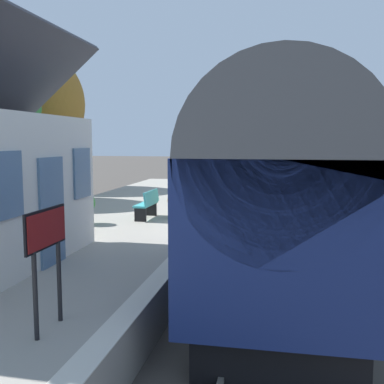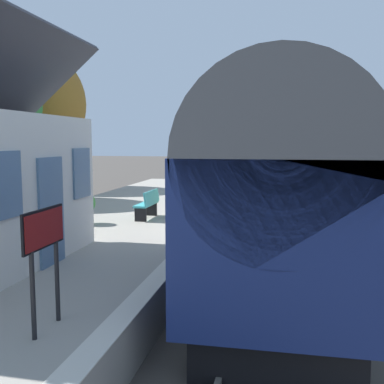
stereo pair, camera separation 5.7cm
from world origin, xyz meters
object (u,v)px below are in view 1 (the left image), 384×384
bench_by_lamp (193,182)px  lamp_post_platform (200,139)px  train (280,176)px  station_sign_board (46,239)px  bench_near_building (181,188)px  planter_by_door (176,205)px  tree_distant (41,103)px  bench_platform_end (148,203)px  planter_under_sign (65,202)px  planter_bench_right (84,207)px

bench_by_lamp → lamp_post_platform: (-5.75, -1.35, 1.99)m
train → station_sign_board: size_ratio=10.26×
bench_near_building → planter_by_door: bearing=-169.8°
bench_near_building → tree_distant: 9.03m
train → bench_platform_end: 4.14m
bench_platform_end → tree_distant: 11.39m
train → tree_distant: size_ratio=2.12×
bench_near_building → station_sign_board: 13.09m
lamp_post_platform → station_sign_board: (-10.09, 0.20, -1.28)m
bench_by_lamp → planter_under_sign: (-7.30, 2.90, -0.08)m
planter_under_sign → lamp_post_platform: 4.98m
bench_near_building → lamp_post_platform: (-2.94, -1.31, 1.99)m
bench_by_lamp → planter_by_door: bearing=-173.3°
bench_near_building → station_sign_board: size_ratio=0.90×
lamp_post_platform → tree_distant: 10.82m
planter_bench_right → station_sign_board: (-6.98, -2.70, 0.68)m
lamp_post_platform → train: bearing=-126.0°
bench_by_lamp → station_sign_board: (-15.84, -1.15, 0.71)m
planter_under_sign → planter_by_door: bearing=-91.7°
planter_bench_right → bench_platform_end: bearing=-50.7°
bench_near_building → station_sign_board: (-13.03, -1.12, 0.71)m
planter_under_sign → lamp_post_platform: (1.55, -4.26, 2.07)m
bench_near_building → tree_distant: size_ratio=0.19×
planter_by_door → station_sign_board: size_ratio=0.55×
planter_under_sign → station_sign_board: (-8.54, -4.06, 0.80)m
bench_near_building → bench_platform_end: (-4.77, 0.03, 0.00)m
bench_by_lamp → planter_bench_right: 8.99m
bench_near_building → tree_distant: (2.70, 7.74, 3.79)m
bench_near_building → station_sign_board: bearing=-175.1°
planter_under_sign → station_sign_board: 9.49m
train → bench_platform_end: train is taller
planter_under_sign → tree_distant: (7.19, 4.80, 3.87)m
planter_by_door → station_sign_board: 8.47m
bench_platform_end → tree_distant: size_ratio=0.18×
planter_bench_right → train: bearing=-78.3°
bench_platform_end → planter_under_sign: bench_platform_end is taller
bench_by_lamp → tree_distant: tree_distant is taller
bench_platform_end → tree_distant: bearing=45.9°
bench_platform_end → planter_by_door: 0.87m
bench_platform_end → planter_bench_right: planter_bench_right is taller
bench_by_lamp → bench_near_building: bearing=-179.2°
bench_platform_end → planter_bench_right: bearing=129.3°
bench_near_building → planter_by_door: (-4.60, -0.83, -0.04)m
station_sign_board → tree_distant: tree_distant is taller
bench_by_lamp → tree_distant: 8.59m
bench_near_building → planter_by_door: size_ratio=1.65×
tree_distant → planter_bench_right: bearing=-144.8°
train → planter_by_door: train is taller
planter_bench_right → station_sign_board: station_sign_board is taller
bench_platform_end → planter_bench_right: 2.01m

